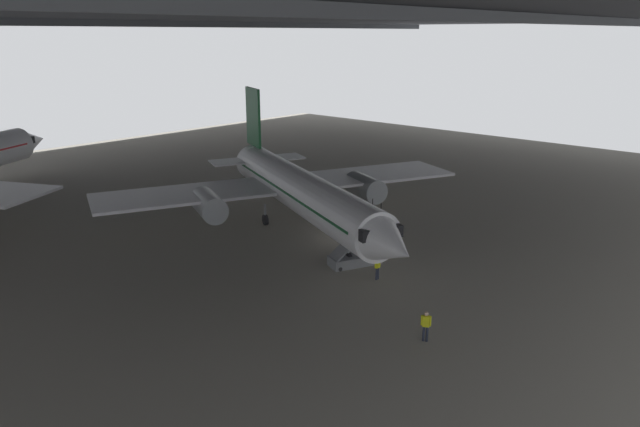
{
  "coord_description": "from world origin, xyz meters",
  "views": [
    {
      "loc": [
        -33.25,
        -29.25,
        15.67
      ],
      "look_at": [
        -0.91,
        -0.04,
        2.43
      ],
      "focal_mm": 33.53,
      "sensor_mm": 36.0,
      "label": 1
    }
  ],
  "objects_px": {
    "airplane_main": "(298,190)",
    "crew_worker_by_stairs": "(377,266)",
    "baggage_tug": "(326,185)",
    "crew_worker_near_nose": "(426,324)",
    "boarding_stairs": "(356,255)"
  },
  "relations": [
    {
      "from": "airplane_main",
      "to": "boarding_stairs",
      "type": "relative_size",
      "value": 7.09
    },
    {
      "from": "airplane_main",
      "to": "boarding_stairs",
      "type": "xyz_separation_m",
      "value": [
        -3.28,
        -8.73,
        -2.57
      ]
    },
    {
      "from": "crew_worker_near_nose",
      "to": "baggage_tug",
      "type": "height_order",
      "value": "crew_worker_near_nose"
    },
    {
      "from": "airplane_main",
      "to": "crew_worker_by_stairs",
      "type": "relative_size",
      "value": 18.88
    },
    {
      "from": "baggage_tug",
      "to": "boarding_stairs",
      "type": "bearing_deg",
      "value": -132.83
    },
    {
      "from": "boarding_stairs",
      "to": "baggage_tug",
      "type": "relative_size",
      "value": 1.81
    },
    {
      "from": "baggage_tug",
      "to": "airplane_main",
      "type": "bearing_deg",
      "value": -149.01
    },
    {
      "from": "crew_worker_near_nose",
      "to": "crew_worker_by_stairs",
      "type": "relative_size",
      "value": 1.02
    },
    {
      "from": "airplane_main",
      "to": "crew_worker_by_stairs",
      "type": "xyz_separation_m",
      "value": [
        -4.44,
        -11.5,
        -2.33
      ]
    },
    {
      "from": "crew_worker_by_stairs",
      "to": "baggage_tug",
      "type": "distance_m",
      "value": 23.66
    },
    {
      "from": "crew_worker_near_nose",
      "to": "baggage_tug",
      "type": "bearing_deg",
      "value": 50.89
    },
    {
      "from": "crew_worker_by_stairs",
      "to": "airplane_main",
      "type": "bearing_deg",
      "value": 68.88
    },
    {
      "from": "boarding_stairs",
      "to": "crew_worker_by_stairs",
      "type": "bearing_deg",
      "value": -112.81
    },
    {
      "from": "baggage_tug",
      "to": "crew_worker_by_stairs",
      "type": "bearing_deg",
      "value": -130.33
    },
    {
      "from": "boarding_stairs",
      "to": "crew_worker_by_stairs",
      "type": "relative_size",
      "value": 2.66
    }
  ]
}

